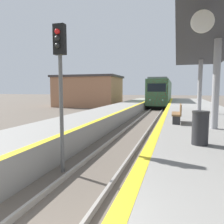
# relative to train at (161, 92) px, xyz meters

# --- Properties ---
(train) EXTENTS (2.82, 18.48, 4.20)m
(train) POSITION_rel_train_xyz_m (0.00, 0.00, 0.00)
(train) COLOR black
(train) RESTS_ON ground
(signal_near) EXTENTS (0.36, 0.31, 4.58)m
(signal_near) POSITION_rel_train_xyz_m (-1.08, -30.61, 1.06)
(signal_near) COLOR #595959
(signal_near) RESTS_ON ground
(station_canopy) EXTENTS (3.29, 19.18, 3.87)m
(station_canopy) POSITION_rel_train_xyz_m (3.90, -26.78, 2.50)
(station_canopy) COLOR #99999E
(station_canopy) RESTS_ON platform_right
(trash_bin) EXTENTS (0.49, 0.49, 1.00)m
(trash_bin) POSITION_rel_train_xyz_m (3.05, -29.77, -0.64)
(trash_bin) COLOR #262628
(trash_bin) RESTS_ON platform_right
(bench) EXTENTS (0.44, 1.54, 0.92)m
(bench) POSITION_rel_train_xyz_m (2.45, -25.50, -0.66)
(bench) COLOR brown
(bench) RESTS_ON platform_right
(station_building) EXTENTS (9.74, 6.90, 4.70)m
(station_building) POSITION_rel_train_xyz_m (-10.68, -5.19, 0.23)
(station_building) COLOR #9E6B4C
(station_building) RESTS_ON ground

